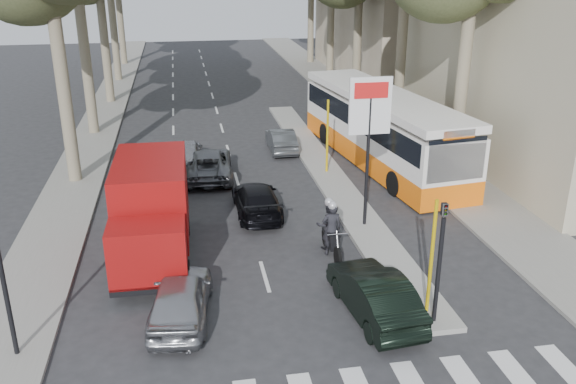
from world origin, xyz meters
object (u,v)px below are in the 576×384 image
city_bus (381,126)px  motorcycle (330,228)px  silver_hatchback (181,298)px  red_truck (152,211)px  dark_hatchback (374,294)px

city_bus → motorcycle: (-4.70, -9.02, -0.91)m
city_bus → silver_hatchback: bearing=-136.1°
red_truck → motorcycle: size_ratio=2.59×
silver_hatchback → red_truck: (-0.82, 3.90, 1.03)m
dark_hatchback → city_bus: size_ratio=0.31×
silver_hatchback → motorcycle: size_ratio=1.66×
dark_hatchback → city_bus: bearing=-114.9°
dark_hatchback → city_bus: 13.75m
silver_hatchback → dark_hatchback: size_ratio=0.96×
city_bus → motorcycle: 10.21m
red_truck → motorcycle: red_truck is taller
silver_hatchback → dark_hatchback: (5.30, -0.75, 0.01)m
silver_hatchback → dark_hatchback: 5.35m
silver_hatchback → city_bus: (9.70, 12.22, 1.15)m
silver_hatchback → city_bus: bearing=-121.1°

